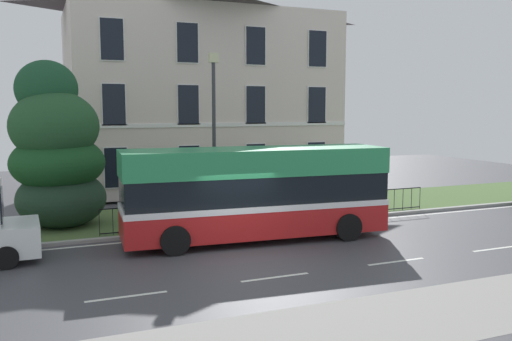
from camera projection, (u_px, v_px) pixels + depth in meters
ground_plane at (239, 252)px, 17.29m from camera, size 60.00×56.00×0.18m
georgian_townhouse at (200, 87)px, 30.98m from camera, size 14.68×8.36×11.27m
iron_verge_railing at (279, 208)px, 21.45m from camera, size 13.88×0.04×0.97m
evergreen_tree at (56, 152)px, 20.33m from camera, size 3.49×3.48×6.37m
single_decker_bus at (256, 192)px, 18.71m from camera, size 9.35×3.04×3.22m
street_lamp_post at (214, 127)px, 20.76m from camera, size 0.36×0.24×6.56m
litter_bin at (315, 203)px, 22.44m from camera, size 0.56×0.56×1.05m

